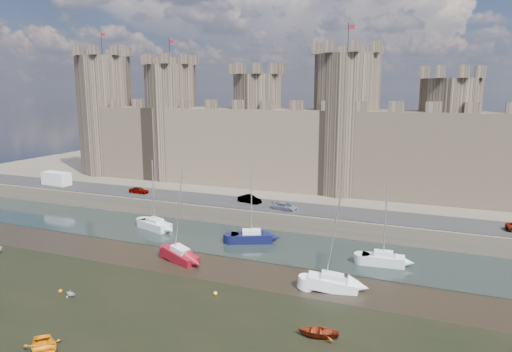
% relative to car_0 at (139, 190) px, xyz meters
% --- Properties ---
extents(ground, '(160.00, 160.00, 0.00)m').
position_rel_car_0_xyz_m(ground, '(29.66, -33.38, -3.08)').
color(ground, black).
rests_on(ground, ground).
extents(water_channel, '(160.00, 12.00, 0.08)m').
position_rel_car_0_xyz_m(water_channel, '(29.66, -9.38, -3.04)').
color(water_channel, black).
rests_on(water_channel, ground).
extents(quay, '(160.00, 60.00, 2.50)m').
position_rel_car_0_xyz_m(quay, '(29.66, 26.62, -1.83)').
color(quay, '#4C443A').
rests_on(quay, ground).
extents(road, '(160.00, 7.00, 0.10)m').
position_rel_car_0_xyz_m(road, '(29.66, 0.62, -0.53)').
color(road, black).
rests_on(road, quay).
extents(castle, '(108.50, 11.00, 29.00)m').
position_rel_car_0_xyz_m(castle, '(29.02, 14.62, 8.59)').
color(castle, '#42382B').
rests_on(castle, quay).
extents(car_0, '(3.43, 1.38, 1.17)m').
position_rel_car_0_xyz_m(car_0, '(0.00, 0.00, 0.00)').
color(car_0, gray).
rests_on(car_0, quay).
extents(car_1, '(4.08, 2.34, 1.27)m').
position_rel_car_0_xyz_m(car_1, '(19.93, 0.99, 0.05)').
color(car_1, gray).
rests_on(car_1, quay).
extents(car_2, '(4.07, 2.16, 1.12)m').
position_rel_car_0_xyz_m(car_2, '(26.47, -1.06, -0.02)').
color(car_2, gray).
rests_on(car_2, quay).
extents(van, '(5.79, 2.80, 2.44)m').
position_rel_car_0_xyz_m(van, '(-18.33, 0.12, 0.64)').
color(van, silver).
rests_on(van, quay).
extents(sailboat_0, '(5.77, 3.71, 10.06)m').
position_rel_car_0_xyz_m(sailboat_0, '(9.50, -9.33, -2.30)').
color(sailboat_0, silver).
rests_on(sailboat_0, ground).
extents(sailboat_1, '(5.74, 4.14, 10.75)m').
position_rel_car_0_xyz_m(sailboat_1, '(24.61, -9.40, -2.25)').
color(sailboat_1, black).
rests_on(sailboat_1, ground).
extents(sailboat_2, '(4.92, 2.37, 10.23)m').
position_rel_car_0_xyz_m(sailboat_2, '(41.61, -11.04, -2.27)').
color(sailboat_2, silver).
rests_on(sailboat_2, ground).
extents(sailboat_4, '(5.17, 3.39, 11.27)m').
position_rel_car_0_xyz_m(sailboat_4, '(19.46, -18.72, -2.28)').
color(sailboat_4, maroon).
rests_on(sailboat_4, ground).
extents(sailboat_5, '(5.31, 2.91, 10.84)m').
position_rel_car_0_xyz_m(sailboat_5, '(37.67, -19.66, -2.31)').
color(sailboat_5, white).
rests_on(sailboat_5, ground).
extents(dinghy_0, '(4.68, 4.51, 0.79)m').
position_rel_car_0_xyz_m(dinghy_0, '(19.91, -39.12, -2.69)').
color(dinghy_0, orange).
rests_on(dinghy_0, ground).
extents(dinghy_3, '(1.38, 1.24, 0.64)m').
position_rel_car_0_xyz_m(dinghy_3, '(14.40, -30.70, -2.77)').
color(dinghy_3, silver).
rests_on(dinghy_3, ground).
extents(dinghy_4, '(3.85, 3.21, 0.69)m').
position_rel_car_0_xyz_m(dinghy_4, '(38.58, -28.78, -2.74)').
color(dinghy_4, maroon).
rests_on(dinghy_4, ground).
extents(buoy_0, '(0.39, 0.39, 0.39)m').
position_rel_car_0_xyz_m(buoy_0, '(12.90, -30.49, -2.89)').
color(buoy_0, '#DA6309').
rests_on(buoy_0, ground).
extents(buoy_1, '(0.41, 0.41, 0.41)m').
position_rel_car_0_xyz_m(buoy_1, '(27.36, -25.19, -2.88)').
color(buoy_1, '#F7AC0A').
rests_on(buoy_1, ground).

